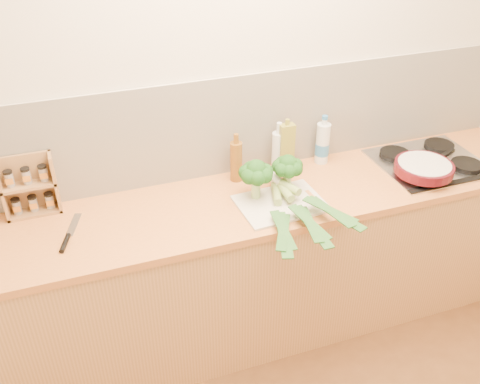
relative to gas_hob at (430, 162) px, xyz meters
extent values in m
plane|color=beige|center=(-1.02, 0.30, 0.39)|extent=(3.50, 0.00, 3.50)
cube|color=silver|center=(-1.02, 0.29, 0.26)|extent=(3.20, 0.02, 0.54)
cube|color=tan|center=(-1.02, 0.00, -0.48)|extent=(3.20, 0.60, 0.86)
cube|color=#CC7D3C|center=(-1.02, 0.00, -0.03)|extent=(3.20, 0.62, 0.04)
cube|color=silver|center=(0.00, 0.00, -0.01)|extent=(0.58, 0.50, 0.01)
cube|color=black|center=(0.00, -0.23, 0.00)|extent=(0.58, 0.04, 0.01)
cylinder|color=black|center=(-0.15, -0.12, 0.01)|extent=(0.17, 0.17, 0.03)
cylinder|color=black|center=(0.15, -0.12, 0.01)|extent=(0.17, 0.17, 0.03)
cylinder|color=black|center=(-0.15, 0.12, 0.01)|extent=(0.17, 0.17, 0.03)
cylinder|color=black|center=(0.15, 0.12, 0.01)|extent=(0.17, 0.17, 0.03)
cube|color=silver|center=(-0.95, -0.10, -0.01)|extent=(0.43, 0.33, 0.01)
cylinder|color=#A5C774|center=(-1.04, -0.01, 0.04)|extent=(0.04, 0.04, 0.09)
sphere|color=#12370F|center=(-1.04, -0.01, 0.16)|extent=(0.11, 0.11, 0.11)
sphere|color=#12370F|center=(-1.00, -0.01, 0.14)|extent=(0.08, 0.08, 0.08)
sphere|color=#12370F|center=(-1.01, 0.03, 0.14)|extent=(0.08, 0.08, 0.08)
sphere|color=#12370F|center=(-1.06, 0.04, 0.14)|extent=(0.08, 0.08, 0.08)
sphere|color=#12370F|center=(-1.09, 0.01, 0.14)|extent=(0.08, 0.08, 0.08)
sphere|color=#12370F|center=(-1.09, -0.03, 0.14)|extent=(0.08, 0.08, 0.08)
sphere|color=#12370F|center=(-1.06, -0.06, 0.14)|extent=(0.08, 0.08, 0.08)
sphere|color=#12370F|center=(-1.01, -0.05, 0.14)|extent=(0.08, 0.08, 0.08)
cylinder|color=#A5C774|center=(-0.87, 0.01, 0.04)|extent=(0.04, 0.04, 0.09)
sphere|color=#12370F|center=(-0.87, 0.01, 0.15)|extent=(0.10, 0.10, 0.10)
sphere|color=#12370F|center=(-0.83, 0.01, 0.13)|extent=(0.07, 0.07, 0.07)
sphere|color=#12370F|center=(-0.84, 0.04, 0.13)|extent=(0.07, 0.07, 0.07)
sphere|color=#12370F|center=(-0.88, 0.05, 0.13)|extent=(0.07, 0.07, 0.07)
sphere|color=#12370F|center=(-0.91, 0.03, 0.13)|extent=(0.07, 0.07, 0.07)
sphere|color=#12370F|center=(-0.91, -0.01, 0.13)|extent=(0.07, 0.07, 0.07)
sphere|color=#12370F|center=(-0.88, -0.04, 0.13)|extent=(0.07, 0.07, 0.07)
sphere|color=#12370F|center=(-0.84, -0.03, 0.13)|extent=(0.07, 0.07, 0.07)
cylinder|color=white|center=(-0.90, 0.09, 0.02)|extent=(0.08, 0.14, 0.04)
cylinder|color=#839D4E|center=(-0.95, -0.04, 0.02)|extent=(0.09, 0.17, 0.04)
cube|color=#1F4F1C|center=(-1.04, -0.35, 0.02)|extent=(0.18, 0.29, 0.02)
cube|color=#1F4F1C|center=(-1.05, -0.37, 0.02)|extent=(0.15, 0.34, 0.01)
cube|color=#1F4F1C|center=(-1.04, -0.34, 0.02)|extent=(0.07, 0.28, 0.02)
cylinder|color=white|center=(-0.91, 0.04, 0.04)|extent=(0.04, 0.11, 0.04)
cylinder|color=#839D4E|center=(-0.91, -0.07, 0.04)|extent=(0.04, 0.13, 0.04)
cube|color=#1F4F1C|center=(-0.91, -0.36, 0.04)|extent=(0.10, 0.30, 0.02)
cube|color=#1F4F1C|center=(-0.91, -0.38, 0.04)|extent=(0.05, 0.34, 0.01)
cube|color=#1F4F1C|center=(-0.91, -0.35, 0.04)|extent=(0.10, 0.28, 0.02)
cylinder|color=white|center=(-0.92, 0.03, 0.06)|extent=(0.07, 0.11, 0.04)
cylinder|color=#839D4E|center=(-0.89, -0.07, 0.06)|extent=(0.08, 0.13, 0.04)
cube|color=#1F4F1C|center=(-0.79, -0.32, 0.06)|extent=(0.10, 0.30, 0.02)
cube|color=#1F4F1C|center=(-0.78, -0.34, 0.06)|extent=(0.17, 0.34, 0.01)
cube|color=#1F4F1C|center=(-0.79, -0.31, 0.06)|extent=(0.19, 0.26, 0.02)
cube|color=silver|center=(-1.93, 0.07, -0.01)|extent=(0.09, 0.18, 0.00)
cylinder|color=black|center=(-1.98, -0.07, 0.00)|extent=(0.06, 0.12, 0.02)
cylinder|color=#4B0C14|center=(-0.13, -0.11, 0.05)|extent=(0.31, 0.31, 0.05)
cylinder|color=beige|center=(-0.13, -0.11, 0.08)|extent=(0.28, 0.28, 0.00)
cube|color=black|center=(0.07, -0.03, 0.05)|extent=(0.15, 0.08, 0.02)
cube|color=#A67147|center=(-2.09, 0.27, 0.14)|extent=(0.25, 0.02, 0.30)
cube|color=#A67147|center=(-2.09, 0.23, -0.01)|extent=(0.25, 0.10, 0.02)
cube|color=#A67147|center=(-2.09, 0.23, 0.15)|extent=(0.25, 0.10, 0.02)
cube|color=#A67147|center=(-2.21, 0.23, 0.14)|extent=(0.01, 0.10, 0.30)
cube|color=#A67147|center=(-1.97, 0.23, 0.14)|extent=(0.01, 0.10, 0.30)
cylinder|color=gray|center=(-2.17, 0.23, 0.04)|extent=(0.04, 0.04, 0.07)
cylinder|color=gray|center=(-2.09, 0.23, 0.04)|extent=(0.04, 0.04, 0.07)
cylinder|color=gray|center=(-2.02, 0.23, 0.04)|extent=(0.04, 0.04, 0.07)
cylinder|color=gray|center=(-2.17, 0.23, 0.19)|extent=(0.04, 0.04, 0.07)
cylinder|color=gray|center=(-2.09, 0.23, 0.19)|extent=(0.04, 0.04, 0.07)
cylinder|color=gray|center=(-2.02, 0.23, 0.19)|extent=(0.04, 0.04, 0.07)
cube|color=olive|center=(-0.80, 0.20, 0.13)|extent=(0.08, 0.05, 0.28)
cylinder|color=olive|center=(-0.80, 0.20, 0.28)|extent=(0.02, 0.02, 0.03)
cylinder|color=silver|center=(-0.83, 0.22, 0.10)|extent=(0.07, 0.07, 0.23)
cylinder|color=silver|center=(-0.83, 0.22, 0.24)|extent=(0.03, 0.03, 0.06)
cylinder|color=brown|center=(-1.08, 0.20, 0.10)|extent=(0.06, 0.06, 0.22)
cylinder|color=brown|center=(-1.08, 0.20, 0.23)|extent=(0.03, 0.03, 0.05)
cylinder|color=silver|center=(-0.56, 0.23, 0.10)|extent=(0.08, 0.08, 0.23)
cylinder|color=silver|center=(-0.56, 0.23, 0.23)|extent=(0.03, 0.03, 0.03)
cylinder|color=teal|center=(-0.56, 0.23, 0.07)|extent=(0.08, 0.08, 0.07)
camera|label=1|loc=(-1.86, -2.09, 1.48)|focal=40.00mm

